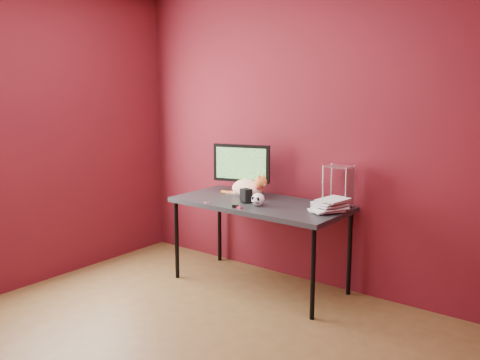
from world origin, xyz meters
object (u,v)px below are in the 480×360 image
Objects in this scene: desk at (260,208)px; monitor at (241,167)px; skull_mug at (258,199)px; cat at (248,188)px; book_stack at (325,133)px; speaker at (246,196)px.

desk is 0.46m from monitor.
cat is at bearing 130.95° from skull_mug.
skull_mug is 0.09× the size of book_stack.
desk is at bearing -42.67° from monitor.
desk is 0.18m from skull_mug.
book_stack is at bearing 33.69° from speaker.
cat is 0.40× the size of book_stack.
monitor is at bearing 168.14° from cat.
monitor is 4.34× the size of speaker.
monitor is at bearing 152.36° from speaker.
speaker is 0.10× the size of book_stack.
speaker is at bearing -164.24° from book_stack.
skull_mug is 0.77m from book_stack.
speaker is at bearing -63.33° from monitor.
skull_mug is at bearing -53.35° from monitor.
monitor is 0.21m from cat.
desk is 0.16m from speaker.
speaker is at bearing 156.30° from skull_mug.
monitor is 0.94m from book_stack.
desk is 1.22× the size of book_stack.
speaker is 0.86m from book_stack.
book_stack is (0.75, -0.01, 0.54)m from cat.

